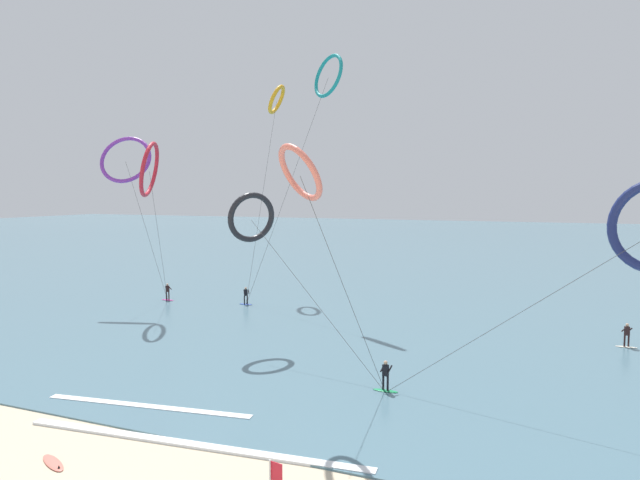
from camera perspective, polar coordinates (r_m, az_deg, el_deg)
sea_water at (r=121.04m, az=15.37°, el=-0.47°), size 400.00×200.00×0.08m
surfer_magenta at (r=58.64m, az=-15.21°, el=-5.21°), size 1.40×0.60×1.70m
surfer_ivory at (r=45.17m, az=28.70°, el=-8.63°), size 1.40×0.66×1.70m
surfer_cobalt at (r=54.93m, az=-7.54°, el=-5.75°), size 1.40×0.72×1.70m
surfer_emerald at (r=31.63m, az=6.67°, el=-13.73°), size 1.40×0.63×1.70m
kite_coral at (r=27.24m, az=-2.03°, el=6.82°), size 5.05×5.79×13.27m
kite_violet at (r=56.90m, az=-19.13°, el=7.72°), size 5.53×4.99×16.33m
kite_teal at (r=52.74m, az=0.84°, el=16.30°), size 10.11×3.44×23.41m
kite_charcoal at (r=39.71m, az=-6.97°, el=2.28°), size 12.85×7.53×10.94m
kite_crimson at (r=52.18m, az=-16.94°, el=6.86°), size 4.10×7.82×15.39m
kite_amber at (r=63.53m, az=-4.43°, el=14.02°), size 2.52×11.15×22.69m
surfboard_spare at (r=26.54m, az=-25.47°, el=-19.74°), size 1.94×1.28×0.20m
wave_crest_near at (r=26.33m, az=-13.11°, el=-19.55°), size 16.36×1.91×0.12m
wave_crest_mid at (r=30.89m, az=-17.15°, el=-15.88°), size 11.24×2.00×0.12m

